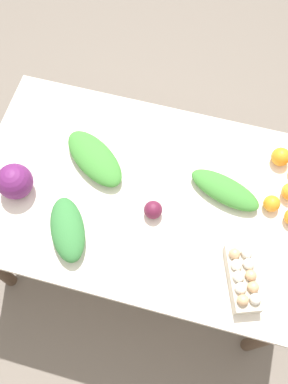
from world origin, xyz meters
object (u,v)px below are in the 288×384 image
cabbage_purple (15,181)px  egg_carton (243,278)px  beet_root (153,210)px  greens_bunch_scallion (95,158)px  orange_2 (281,157)px  greens_bunch_dandelion (68,229)px  orange_4 (272,204)px  greens_bunch_kale (225,190)px

cabbage_purple → egg_carton: 0.95m
beet_root → greens_bunch_scallion: bearing=-28.7°
orange_2 → egg_carton: bearing=82.9°
orange_2 → greens_bunch_dandelion: bearing=35.2°
greens_bunch_dandelion → orange_2: (-0.75, -0.53, -0.00)m
beet_root → egg_carton: bearing=155.5°
orange_4 → greens_bunch_scallion: bearing=-0.9°
cabbage_purple → orange_4: bearing=-169.5°
greens_bunch_kale → egg_carton: bearing=111.0°
greens_bunch_dandelion → greens_bunch_kale: greens_bunch_dandelion is taller
orange_2 → beet_root: bearing=38.8°
cabbage_purple → greens_bunch_scallion: bearing=-143.2°
greens_bunch_scallion → greens_bunch_dandelion: greens_bunch_dandelion is taller
egg_carton → greens_bunch_kale: bearing=1.0°
cabbage_purple → beet_root: size_ratio=1.96×
greens_bunch_kale → orange_4: size_ratio=4.49×
cabbage_purple → egg_carton: bearing=171.6°
greens_bunch_scallion → orange_4: greens_bunch_scallion is taller
egg_carton → greens_bunch_scallion: 0.76m
orange_2 → cabbage_purple: bearing=21.7°
beet_root → orange_2: 0.58m
cabbage_purple → egg_carton: (-0.94, 0.14, -0.03)m
orange_4 → orange_2: bearing=-91.5°
greens_bunch_scallion → orange_2: 0.77m
egg_carton → orange_4: bearing=-30.8°
greens_bunch_scallion → greens_bunch_kale: (-0.55, 0.00, -0.00)m
greens_bunch_kale → beet_root: 0.30m
greens_bunch_scallion → orange_2: size_ratio=4.07×
greens_bunch_kale → greens_bunch_scallion: bearing=-0.1°
greens_bunch_scallion → orange_4: 0.74m
egg_carton → orange_2: (-0.07, -0.54, -0.00)m
greens_bunch_kale → orange_4: (-0.19, 0.01, -0.00)m
egg_carton → greens_bunch_kale: egg_carton is taller
egg_carton → orange_2: egg_carton is taller
greens_bunch_scallion → greens_bunch_kale: bearing=179.9°
orange_2 → greens_bunch_scallion: bearing=15.3°
greens_bunch_dandelion → egg_carton: bearing=179.1°
cabbage_purple → greens_bunch_dandelion: cabbage_purple is taller
cabbage_purple → greens_bunch_dandelion: size_ratio=0.54×
greens_bunch_dandelion → orange_4: (-0.74, -0.31, -0.01)m
orange_2 → orange_4: 0.22m
greens_bunch_dandelion → orange_4: greens_bunch_dandelion is taller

